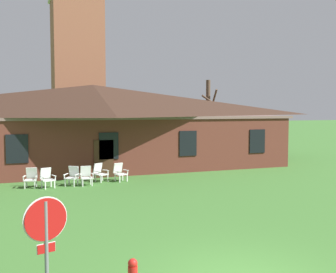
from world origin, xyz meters
TOP-DOWN VIEW (x-y plane):
  - brick_building at (-0.00, 19.53)m, footprint 24.88×10.40m
  - dome_tower at (0.89, 34.07)m, footprint 5.18×5.18m
  - stop_sign at (-4.18, -0.38)m, footprint 0.77×0.29m
  - lawn_chair_by_porch at (-4.17, 12.89)m, footprint 0.72×0.77m
  - lawn_chair_near_door at (-3.43, 12.57)m, footprint 0.75×0.81m
  - lawn_chair_left_end at (-2.21, 12.74)m, footprint 0.84×0.86m
  - lawn_chair_middle at (-1.55, 12.54)m, footprint 0.64×0.67m
  - lawn_chair_right_end at (-0.71, 13.37)m, footprint 0.82×0.86m
  - lawn_chair_far_side at (0.29, 13.10)m, footprint 0.76×0.81m
  - bare_tree_beside_building at (10.22, 23.05)m, footprint 1.59×1.44m

SIDE VIEW (x-z plane):
  - lawn_chair_by_porch at x=-4.17m, z-range 0.02..0.98m
  - lawn_chair_near_door at x=-3.43m, z-range 0.02..0.98m
  - lawn_chair_left_end at x=-2.21m, z-range 0.02..0.98m
  - lawn_chair_middle at x=-1.55m, z-range 0.02..0.98m
  - lawn_chair_right_end at x=-0.71m, z-range 0.02..0.98m
  - lawn_chair_far_side at x=0.29m, z-range 0.02..0.98m
  - stop_sign at x=-4.18m, z-range 0.46..2.76m
  - brick_building at x=0.00m, z-range 0.05..5.47m
  - bare_tree_beside_building at x=10.22m, z-range 0.17..6.38m
  - dome_tower at x=0.89m, z-range -0.83..19.90m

